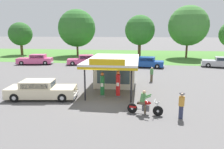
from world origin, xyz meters
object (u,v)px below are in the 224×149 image
Objects in this scene: parked_car_back_row_far_right at (222,63)px; featured_classic_sedan at (41,90)px; parked_car_back_row_centre_left at (146,62)px; gas_pump_offside at (118,85)px; parked_car_back_row_centre at (36,60)px; bystander_standing_back_lot at (115,69)px; motorcycle_with_rider at (144,104)px; bystander_strolling_foreground at (152,74)px; parked_car_back_row_far_left at (85,60)px; bystander_admiring_sedan at (181,105)px; gas_pump_nearside at (102,85)px.

featured_classic_sedan is at bearing -138.64° from parked_car_back_row_far_right.
parked_car_back_row_centre_left reaches higher than featured_classic_sedan.
parked_car_back_row_centre is (-14.48, 14.83, -0.25)m from gas_pump_offside.
bystander_standing_back_lot reaches higher than parked_car_back_row_centre.
bystander_strolling_foreground is at bearing 84.38° from motorcycle_with_rider.
parked_car_back_row_centre_left is 0.99× the size of parked_car_back_row_far_left.
motorcycle_with_rider is 0.40× the size of featured_classic_sedan.
parked_car_back_row_far_right is at bearing 44.19° from bystander_strolling_foreground.
parked_car_back_row_far_left is at bearing -179.60° from parked_car_back_row_far_right.
parked_car_back_row_far_left is at bearing 119.64° from bystander_admiring_sedan.
gas_pump_offside is 0.38× the size of parked_car_back_row_far_left.
bystander_strolling_foreground is (2.93, 5.54, -0.16)m from gas_pump_offside.
gas_pump_nearside is at bearing -132.99° from parked_car_back_row_far_right.
parked_car_back_row_far_left is (-8.83, 19.00, 0.03)m from motorcycle_with_rider.
bystander_strolling_foreground is at bearing -28.09° from parked_car_back_row_centre.
bystander_admiring_sedan reaches higher than motorcycle_with_rider.
parked_car_back_row_centre_left is (17.01, -0.47, -0.03)m from parked_car_back_row_centre.
parked_car_back_row_far_right is (13.33, 15.66, -0.28)m from gas_pump_offside.
parked_car_back_row_far_left is (-6.79, 15.52, -0.28)m from gas_pump_offside.
bystander_standing_back_lot is (-14.51, -7.98, 0.15)m from parked_car_back_row_far_right.
parked_car_back_row_far_left is 3.48× the size of bystander_admiring_sedan.
parked_car_back_row_far_right is 27.82m from parked_car_back_row_centre.
gas_pump_nearside is 0.92× the size of gas_pump_offside.
gas_pump_offside is at bearing -66.36° from parked_car_back_row_far_left.
featured_classic_sedan is at bearing -118.31° from parked_car_back_row_centre_left.
parked_car_back_row_far_left is 9.64m from bystander_standing_back_lot.
gas_pump_nearside is 19.87m from parked_car_back_row_centre.
motorcycle_with_rider is 2.22m from bystander_admiring_sedan.
gas_pump_offside is at bearing -117.83° from bystander_strolling_foreground.
bystander_strolling_foreground is at bearing -45.74° from parked_car_back_row_far_left.
parked_car_back_row_far_left is at bearing 109.60° from gas_pump_nearside.
featured_classic_sedan is 18.25m from parked_car_back_row_centre.
gas_pump_nearside is 21.41m from parked_car_back_row_far_right.
gas_pump_nearside is at bearing -127.11° from bystander_strolling_foreground.
parked_car_back_row_centre is at bearing 135.04° from bystander_admiring_sedan.
bystander_standing_back_lot is (-3.22, 11.16, 0.18)m from motorcycle_with_rider.
featured_classic_sedan is at bearing 165.68° from bystander_admiring_sedan.
motorcycle_with_rider is (2.04, -3.48, -0.31)m from gas_pump_offside.
parked_car_back_row_centre_left is at bearing 88.42° from motorcycle_with_rider.
bystander_strolling_foreground reaches higher than parked_car_back_row_far_right.
parked_car_back_row_far_left is 3.62× the size of bystander_strolling_foreground.
gas_pump_nearside reaches higher than parked_car_back_row_far_left.
parked_car_back_row_far_left is at bearing 93.09° from featured_classic_sedan.
gas_pump_nearside reaches higher than featured_classic_sedan.
parked_car_back_row_centre_left is at bearing 95.31° from bystander_admiring_sedan.
bystander_strolling_foreground is at bearing -87.43° from parked_car_back_row_centre_left.
motorcycle_with_rider is 8.23m from featured_classic_sedan.
gas_pump_nearside is at bearing -70.40° from parked_car_back_row_far_left.
motorcycle_with_rider is 9.07m from bystander_strolling_foreground.
motorcycle_with_rider is 0.40× the size of parked_car_back_row_far_right.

